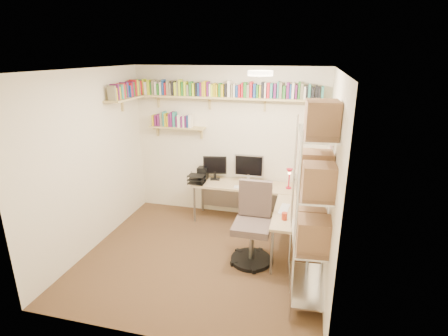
% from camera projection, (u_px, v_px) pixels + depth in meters
% --- Properties ---
extents(ground, '(3.20, 3.20, 0.00)m').
position_uv_depth(ground, '(202.00, 257.00, 4.84)').
color(ground, '#40271B').
rests_on(ground, ground).
extents(room_shell, '(3.24, 3.04, 2.52)m').
position_uv_depth(room_shell, '(200.00, 149.00, 4.35)').
color(room_shell, '#F1E7C4').
rests_on(room_shell, ground).
extents(wall_shelves, '(3.12, 1.09, 0.80)m').
position_uv_depth(wall_shelves, '(200.00, 97.00, 5.49)').
color(wall_shelves, '#DCC27C').
rests_on(wall_shelves, ground).
extents(corner_desk, '(2.00, 1.69, 1.13)m').
position_uv_depth(corner_desk, '(250.00, 190.00, 5.45)').
color(corner_desk, tan).
rests_on(corner_desk, ground).
extents(office_chair, '(0.57, 0.58, 1.09)m').
position_uv_depth(office_chair, '(253.00, 229.00, 4.64)').
color(office_chair, black).
rests_on(office_chair, ground).
extents(wire_rack, '(0.51, 0.92, 2.25)m').
position_uv_depth(wire_rack, '(316.00, 189.00, 3.63)').
color(wire_rack, silver).
rests_on(wire_rack, ground).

